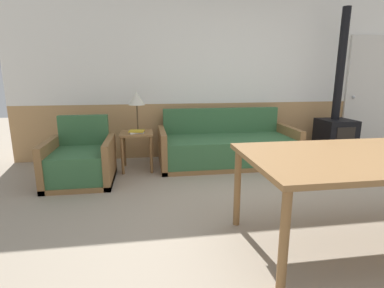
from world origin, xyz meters
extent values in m
plane|color=gray|center=(0.00, 0.00, 0.00)|extent=(16.00, 16.00, 0.00)
cube|color=tan|center=(0.00, 2.63, 0.44)|extent=(7.20, 0.06, 0.89)
cube|color=white|center=(0.00, 2.63, 1.79)|extent=(7.20, 0.06, 1.81)
cube|color=olive|center=(-0.33, 2.01, 0.03)|extent=(2.04, 0.90, 0.06)
cube|color=#38663D|center=(-0.33, 1.99, 0.24)|extent=(1.88, 0.82, 0.36)
cube|color=#38663D|center=(-0.33, 2.41, 0.62)|extent=(1.88, 0.10, 0.40)
cube|color=olive|center=(-1.31, 2.01, 0.28)|extent=(0.08, 0.90, 0.56)
cube|color=olive|center=(0.65, 2.01, 0.28)|extent=(0.08, 0.90, 0.56)
cube|color=olive|center=(-2.38, 1.55, 0.03)|extent=(0.81, 0.84, 0.06)
cube|color=#38663D|center=(-2.38, 1.53, 0.24)|extent=(0.65, 0.76, 0.35)
cube|color=#38663D|center=(-2.38, 1.92, 0.61)|extent=(0.65, 0.10, 0.40)
cube|color=olive|center=(-2.74, 1.55, 0.28)|extent=(0.08, 0.84, 0.55)
cube|color=olive|center=(-2.01, 1.55, 0.28)|extent=(0.08, 0.84, 0.55)
cube|color=olive|center=(-1.68, 1.98, 0.53)|extent=(0.45, 0.45, 0.03)
cylinder|color=olive|center=(-1.87, 1.78, 0.26)|extent=(0.04, 0.04, 0.52)
cylinder|color=olive|center=(-1.48, 1.78, 0.26)|extent=(0.04, 0.04, 0.52)
cylinder|color=olive|center=(-1.87, 2.18, 0.26)|extent=(0.04, 0.04, 0.52)
cylinder|color=olive|center=(-1.48, 2.18, 0.26)|extent=(0.04, 0.04, 0.52)
cylinder|color=#4C3823|center=(-1.66, 2.06, 0.56)|extent=(0.15, 0.15, 0.02)
cylinder|color=#4C3823|center=(-1.66, 2.06, 0.75)|extent=(0.02, 0.02, 0.36)
cone|color=beige|center=(-1.66, 2.06, 1.02)|extent=(0.24, 0.24, 0.19)
cube|color=white|center=(-1.67, 1.90, 0.56)|extent=(0.21, 0.14, 0.02)
cube|color=gold|center=(-1.67, 1.91, 0.58)|extent=(0.22, 0.19, 0.02)
cube|color=olive|center=(0.18, -0.30, 0.74)|extent=(1.96, 1.05, 0.04)
cylinder|color=olive|center=(-0.74, -0.76, 0.36)|extent=(0.06, 0.06, 0.72)
cylinder|color=olive|center=(-0.74, 0.17, 0.36)|extent=(0.06, 0.06, 0.72)
cylinder|color=black|center=(1.30, 1.89, 0.05)|extent=(0.04, 0.04, 0.10)
cylinder|color=black|center=(1.71, 1.89, 0.05)|extent=(0.04, 0.04, 0.10)
cylinder|color=black|center=(1.30, 2.30, 0.05)|extent=(0.04, 0.04, 0.10)
cylinder|color=black|center=(1.71, 2.30, 0.05)|extent=(0.04, 0.04, 0.10)
cube|color=black|center=(1.50, 2.10, 0.37)|extent=(0.50, 0.51, 0.54)
cube|color=black|center=(1.50, 1.83, 0.37)|extent=(0.30, 0.01, 0.38)
cylinder|color=black|center=(1.50, 2.15, 1.49)|extent=(0.13, 0.13, 1.70)
cube|color=silver|center=(2.40, 2.58, 1.00)|extent=(0.90, 0.04, 2.00)
sphere|color=silver|center=(2.08, 2.54, 0.96)|extent=(0.06, 0.06, 0.06)
camera|label=1|loc=(-1.53, -2.27, 1.35)|focal=28.00mm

